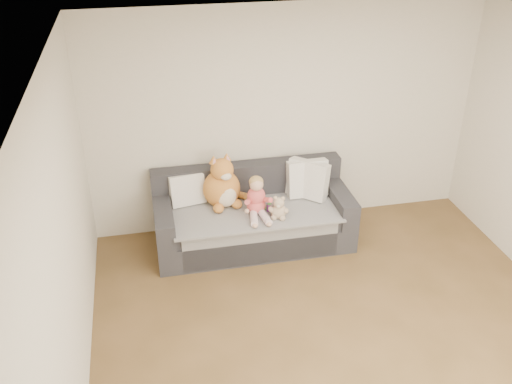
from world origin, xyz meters
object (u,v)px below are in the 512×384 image
Objects in this scene: sofa at (253,218)px; plush_cat at (222,186)px; toddler at (257,199)px; teddy_bear at (279,209)px; sippy_cup at (269,206)px.

sofa is 3.44× the size of plush_cat.
toddler is 0.26m from teddy_bear.
teddy_bear is 0.18m from sippy_cup.
toddler reaches higher than sippy_cup.
toddler is 0.70× the size of plush_cat.
plush_cat is 0.70m from teddy_bear.
sofa is 0.39m from toddler.
sofa is 8.15× the size of teddy_bear.
toddler is at bearing -54.53° from plush_cat.
toddler reaches higher than teddy_bear.
teddy_bear reaches higher than sippy_cup.
plush_cat is at bearing 151.54° from sippy_cup.
sofa is at bearing 94.70° from toddler.
sippy_cup is at bearing 132.35° from teddy_bear.
toddler reaches higher than sofa.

